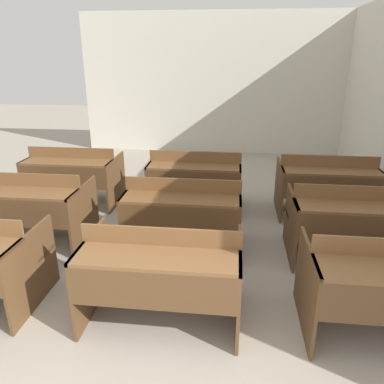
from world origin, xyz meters
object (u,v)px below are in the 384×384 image
object	(u,v)px
bench_second_center	(183,212)
bench_second_right	(352,221)
bench_third_left	(73,174)
bench_third_right	(327,184)
wastepaper_bin	(362,184)
bench_front_center	(162,271)
bench_second_left	(30,205)
bench_third_center	(195,178)

from	to	relation	value
bench_second_center	bench_second_right	distance (m)	1.88
bench_third_left	bench_third_right	xyz separation A→B (m)	(3.74, -0.03, 0.00)
bench_second_center	bench_second_right	bearing A→B (deg)	-0.92
bench_second_right	bench_third_left	bearing A→B (deg)	161.05
bench_third_right	wastepaper_bin	distance (m)	1.24
bench_front_center	bench_second_center	bearing A→B (deg)	89.60
bench_second_center	bench_second_right	size ratio (longest dim) A/B	1.00
wastepaper_bin	bench_second_center	bearing A→B (deg)	-141.23
bench_second_left	bench_second_center	size ratio (longest dim) A/B	1.00
bench_second_left	bench_second_right	distance (m)	3.75
bench_second_left	bench_third_right	distance (m)	3.94
bench_third_center	bench_third_left	bearing A→B (deg)	179.46
bench_third_center	bench_third_right	xyz separation A→B (m)	(1.87, -0.02, 0.00)
bench_second_right	wastepaper_bin	bearing A→B (deg)	70.08
bench_third_left	bench_third_right	world-z (taller)	same
bench_second_right	bench_third_right	size ratio (longest dim) A/B	1.00
bench_second_left	bench_third_right	bearing A→B (deg)	18.36
bench_third_left	wastepaper_bin	world-z (taller)	bench_third_left
bench_second_left	bench_second_right	bearing A→B (deg)	-0.17
bench_second_right	bench_third_right	world-z (taller)	same
bench_second_right	bench_third_left	world-z (taller)	same
bench_front_center	bench_second_center	xyz separation A→B (m)	(0.01, 1.26, 0.00)
bench_front_center	wastepaper_bin	world-z (taller)	bench_front_center
bench_second_right	bench_third_center	bearing A→B (deg)	145.88
bench_second_left	bench_third_left	distance (m)	1.28
bench_third_center	wastepaper_bin	xyz separation A→B (m)	(2.66, 0.90, -0.29)
bench_front_center	bench_third_right	world-z (taller)	same
bench_second_center	bench_third_left	world-z (taller)	same
bench_second_right	wastepaper_bin	size ratio (longest dim) A/B	3.42
bench_second_right	wastepaper_bin	world-z (taller)	bench_second_right
bench_second_center	bench_second_right	world-z (taller)	same
bench_second_center	bench_second_right	xyz separation A→B (m)	(1.88, -0.03, 0.00)
bench_third_right	bench_third_left	bearing A→B (deg)	179.50
bench_second_left	bench_third_center	world-z (taller)	same
bench_second_right	bench_third_center	world-z (taller)	same
bench_front_center	bench_third_center	xyz separation A→B (m)	(0.02, 2.50, 0.00)
bench_second_left	bench_second_right	world-z (taller)	same
bench_front_center	bench_third_right	distance (m)	3.12
bench_second_center	wastepaper_bin	size ratio (longest dim) A/B	3.42
bench_second_center	bench_third_center	world-z (taller)	same
bench_third_left	bench_third_center	bearing A→B (deg)	-0.54
bench_front_center	wastepaper_bin	size ratio (longest dim) A/B	3.42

